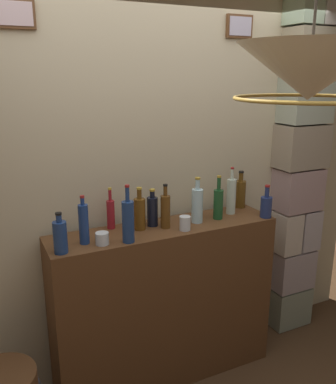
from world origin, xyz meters
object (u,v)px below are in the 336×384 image
at_px(liquor_bottle_rum, 152,211).
at_px(liquor_bottle_port, 60,237).
at_px(pendant_lamp, 310,73).
at_px(liquor_bottle_sherry, 165,211).
at_px(glass_tumbler_highball, 185,223).
at_px(liquor_bottle_vodka, 266,206).
at_px(liquor_bottle_gin, 231,196).
at_px(liquor_bottle_scotch, 218,203).
at_px(liquor_bottle_vermouth, 111,213).
at_px(liquor_bottle_amaro, 197,205).
at_px(liquor_bottle_bourbon, 84,223).
at_px(glass_tumbler_rocks, 102,238).
at_px(liquor_bottle_brandy, 240,193).
at_px(liquor_bottle_rye, 128,221).
at_px(liquor_bottle_tequila, 140,213).

xyz_separation_m(liquor_bottle_rum, liquor_bottle_port, (-0.63, -0.17, -0.01)).
bearing_deg(pendant_lamp, liquor_bottle_sherry, 101.94).
xyz_separation_m(liquor_bottle_sherry, glass_tumbler_highball, (0.09, -0.09, -0.07)).
bearing_deg(liquor_bottle_vodka, glass_tumbler_highball, 177.71).
distance_m(liquor_bottle_gin, liquor_bottle_sherry, 0.54).
relative_size(liquor_bottle_rum, glass_tumbler_highball, 2.70).
relative_size(liquor_bottle_port, liquor_bottle_scotch, 0.77).
distance_m(liquor_bottle_port, liquor_bottle_sherry, 0.70).
bearing_deg(liquor_bottle_vermouth, liquor_bottle_port, -146.83).
bearing_deg(liquor_bottle_scotch, glass_tumbler_highball, -163.15).
relative_size(liquor_bottle_amaro, liquor_bottle_rum, 1.25).
height_order(liquor_bottle_bourbon, liquor_bottle_vermouth, liquor_bottle_bourbon).
bearing_deg(liquor_bottle_scotch, liquor_bottle_rum, 171.30).
bearing_deg(liquor_bottle_vodka, liquor_bottle_bourbon, 175.93).
height_order(glass_tumbler_rocks, glass_tumbler_highball, glass_tumbler_highball).
bearing_deg(liquor_bottle_port, glass_tumbler_highball, 0.68).
relative_size(liquor_bottle_gin, glass_tumbler_highball, 3.66).
height_order(liquor_bottle_scotch, glass_tumbler_highball, liquor_bottle_scotch).
bearing_deg(liquor_bottle_brandy, liquor_bottle_scotch, -152.64).
relative_size(liquor_bottle_rum, pendant_lamp, 0.40).
relative_size(liquor_bottle_brandy, liquor_bottle_vermouth, 1.02).
xyz_separation_m(liquor_bottle_amaro, glass_tumbler_highball, (-0.14, -0.09, -0.08)).
bearing_deg(liquor_bottle_amaro, liquor_bottle_scotch, -0.01).
relative_size(liquor_bottle_rye, liquor_bottle_scotch, 1.15).
bearing_deg(liquor_bottle_gin, liquor_bottle_sherry, -174.05).
bearing_deg(liquor_bottle_scotch, liquor_bottle_gin, 21.43).
xyz_separation_m(liquor_bottle_amaro, liquor_bottle_bourbon, (-0.77, -0.03, 0.00)).
xyz_separation_m(glass_tumbler_highball, pendant_lamp, (0.11, -0.86, 0.92)).
height_order(liquor_bottle_amaro, liquor_bottle_port, liquor_bottle_amaro).
xyz_separation_m(liquor_bottle_sherry, liquor_bottle_brandy, (0.68, 0.15, -0.01)).
distance_m(liquor_bottle_gin, liquor_bottle_brandy, 0.17).
distance_m(liquor_bottle_sherry, glass_tumbler_rocks, 0.46).
distance_m(liquor_bottle_bourbon, pendant_lamp, 1.45).
height_order(liquor_bottle_rye, liquor_bottle_tequila, liquor_bottle_rye).
relative_size(liquor_bottle_port, liquor_bottle_sherry, 0.81).
bearing_deg(glass_tumbler_highball, liquor_bottle_amaro, 33.40).
relative_size(liquor_bottle_gin, liquor_bottle_scotch, 1.11).
relative_size(glass_tumbler_rocks, pendant_lamp, 0.13).
height_order(liquor_bottle_tequila, liquor_bottle_bourbon, liquor_bottle_bourbon).
xyz_separation_m(liquor_bottle_rum, glass_tumbler_rocks, (-0.39, -0.16, -0.07)).
bearing_deg(liquor_bottle_rye, liquor_bottle_bourbon, 159.36).
height_order(liquor_bottle_tequila, liquor_bottle_vermouth, liquor_bottle_tequila).
distance_m(liquor_bottle_port, glass_tumbler_rocks, 0.25).
distance_m(liquor_bottle_amaro, glass_tumbler_highball, 0.18).
distance_m(liquor_bottle_vodka, pendant_lamp, 1.32).
xyz_separation_m(liquor_bottle_bourbon, pendant_lamp, (0.74, -0.92, 0.84)).
relative_size(liquor_bottle_vodka, pendant_lamp, 0.38).
height_order(liquor_bottle_scotch, liquor_bottle_vermouth, liquor_bottle_scotch).
bearing_deg(liquor_bottle_scotch, liquor_bottle_port, -174.67).
relative_size(liquor_bottle_amaro, pendant_lamp, 0.51).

